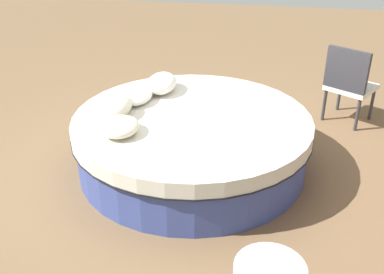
# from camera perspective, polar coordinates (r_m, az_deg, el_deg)

# --- Properties ---
(ground_plane) EXTENTS (16.00, 16.00, 0.00)m
(ground_plane) POSITION_cam_1_polar(r_m,az_deg,el_deg) (4.93, -0.00, -3.56)
(ground_plane) COLOR brown
(round_bed) EXTENTS (2.44, 2.44, 0.58)m
(round_bed) POSITION_cam_1_polar(r_m,az_deg,el_deg) (4.78, -0.00, -0.54)
(round_bed) COLOR #38478C
(round_bed) RESTS_ON ground_plane
(throw_pillow_0) EXTENTS (0.50, 0.32, 0.21)m
(throw_pillow_0) POSITION_cam_1_polar(r_m,az_deg,el_deg) (5.23, -3.77, 6.69)
(throw_pillow_0) COLOR white
(throw_pillow_0) RESTS_ON round_bed
(throw_pillow_1) EXTENTS (0.47, 0.34, 0.14)m
(throw_pillow_1) POSITION_cam_1_polar(r_m,az_deg,el_deg) (5.01, -6.98, 5.14)
(throw_pillow_1) COLOR white
(throw_pillow_1) RESTS_ON round_bed
(throw_pillow_2) EXTENTS (0.50, 0.33, 0.20)m
(throw_pillow_2) POSITION_cam_1_polar(r_m,az_deg,el_deg) (4.70, -9.58, 3.74)
(throw_pillow_2) COLOR beige
(throw_pillow_2) RESTS_ON round_bed
(throw_pillow_3) EXTENTS (0.42, 0.37, 0.15)m
(throw_pillow_3) POSITION_cam_1_polar(r_m,az_deg,el_deg) (4.34, -8.97, 1.27)
(throw_pillow_3) COLOR beige
(throw_pillow_3) RESTS_ON round_bed
(patio_chair) EXTENTS (0.70, 0.70, 0.98)m
(patio_chair) POSITION_cam_1_polar(r_m,az_deg,el_deg) (5.94, 18.90, 6.62)
(patio_chair) COLOR #333338
(patio_chair) RESTS_ON ground_plane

